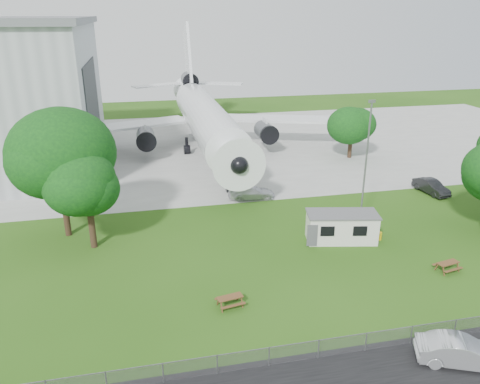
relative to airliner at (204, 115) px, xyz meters
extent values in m
plane|color=#37631A|center=(2.00, -35.86, -5.27)|extent=(160.00, 160.00, 0.00)
cube|color=#B7B7B2|center=(2.00, 2.14, -5.25)|extent=(120.00, 46.00, 0.03)
cube|color=#2D3033|center=(-14.93, -2.86, 1.48)|extent=(0.16, 16.00, 12.96)
cylinder|color=white|center=(0.00, -1.86, -0.17)|extent=(5.40, 34.00, 5.40)
cone|color=white|center=(0.00, -20.86, -0.17)|extent=(5.40, 5.50, 5.40)
cone|color=white|center=(0.00, 19.14, 0.63)|extent=(4.86, 9.00, 4.86)
cube|color=white|center=(-12.50, 1.34, -1.37)|extent=(21.36, 10.77, 0.36)
cube|color=white|center=(12.50, 1.34, -1.37)|extent=(21.36, 10.77, 0.36)
cube|color=white|center=(0.00, 19.14, 6.33)|extent=(0.46, 9.96, 12.17)
cylinder|color=#515459|center=(-8.50, -2.36, -2.27)|extent=(2.50, 4.20, 2.50)
cylinder|color=#515459|center=(8.50, -2.36, -2.27)|extent=(2.50, 4.20, 2.50)
cylinder|color=#515459|center=(0.00, 18.14, 2.63)|extent=(2.60, 4.50, 2.60)
cylinder|color=black|center=(0.00, -17.36, -4.07)|extent=(0.36, 0.36, 2.40)
cylinder|color=black|center=(-2.80, -0.86, -4.07)|extent=(0.44, 0.44, 2.40)
cylinder|color=black|center=(2.80, -0.86, -4.07)|extent=(0.44, 0.44, 2.40)
cube|color=silver|center=(7.58, -31.34, -4.02)|extent=(6.38, 3.65, 2.50)
cube|color=#59595B|center=(7.58, -31.34, -2.71)|extent=(6.61, 3.89, 0.12)
cylinder|color=gold|center=(10.98, -31.94, -4.92)|extent=(0.50, 0.50, 0.70)
cube|color=gray|center=(2.00, -45.36, -5.27)|extent=(58.00, 0.04, 1.30)
cylinder|color=slate|center=(10.20, -29.66, 0.73)|extent=(0.16, 0.16, 12.00)
cylinder|color=#382619|center=(-16.32, -25.01, -3.06)|extent=(0.56, 0.56, 4.41)
sphere|color=#175F13|center=(-16.32, -25.01, 2.33)|extent=(9.29, 9.29, 9.29)
cylinder|color=#382619|center=(-13.87, -27.94, -3.63)|extent=(0.56, 0.56, 3.28)
sphere|color=#175F13|center=(-13.87, -27.94, 0.38)|extent=(6.14, 6.14, 6.14)
cylinder|color=#382619|center=(19.22, -7.79, -3.95)|extent=(0.56, 0.56, 2.65)
sphere|color=#175F13|center=(19.22, -7.79, -0.71)|extent=(6.10, 6.10, 6.10)
imported|color=silver|center=(7.82, -47.52, -4.45)|extent=(5.29, 3.52, 1.65)
imported|color=black|center=(22.25, -22.64, -4.50)|extent=(2.29, 4.85, 1.54)
imported|color=white|center=(2.12, -19.88, -4.53)|extent=(5.22, 2.49, 1.47)
camera|label=1|loc=(-9.23, -66.05, 13.74)|focal=35.00mm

